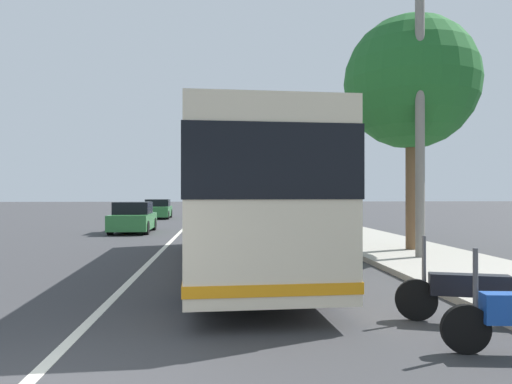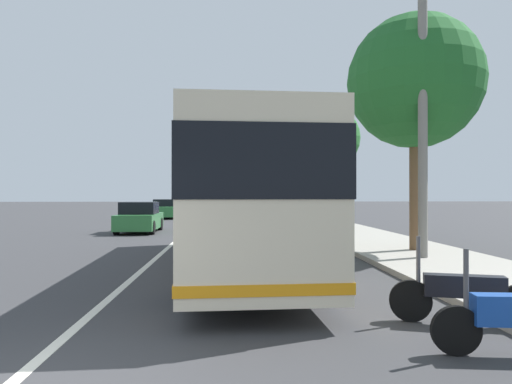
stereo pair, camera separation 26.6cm
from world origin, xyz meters
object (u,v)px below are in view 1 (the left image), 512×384
Objects in this scene: roadside_tree_far_block at (322,139)px; utility_pole at (420,126)px; motorcycle_angled at (468,292)px; car_far_distant at (227,204)px; car_side_street at (158,210)px; car_behind_bus at (133,218)px; coach_bus at (237,194)px; roadside_tree_mid_block at (411,83)px; car_oncoming at (233,207)px.

utility_pole is (-10.89, -0.30, -0.93)m from roadside_tree_far_block.
roadside_tree_far_block reaches higher than motorcycle_angled.
car_side_street is at bearing 162.15° from car_far_distant.
car_behind_bus is at bearing 91.81° from roadside_tree_far_block.
car_side_street is at bearing -57.06° from motorcycle_angled.
roadside_tree_far_block is 10.94m from utility_pole.
coach_bus is 6.43m from motorcycle_angled.
coach_bus is at bearing 95.94° from utility_pole.
roadside_tree_far_block is (9.14, 0.79, -0.69)m from roadside_tree_mid_block.
car_oncoming is (29.04, -0.74, -1.16)m from coach_bus.
motorcycle_angled is 17.46m from roadside_tree_far_block.
car_side_street reaches higher than motorcycle_angled.
car_behind_bus is (11.12, 4.61, -1.17)m from coach_bus.
coach_bus is at bearing 157.41° from roadside_tree_far_block.
roadside_tree_far_block reaches higher than car_oncoming.
motorcycle_angled is 7.08m from utility_pole.
coach_bus is 29.07m from car_oncoming.
utility_pole reaches higher than car_behind_bus.
car_behind_bus is at bearing 42.35° from utility_pole.
roadside_tree_mid_block is 1.00× the size of utility_pole.
coach_bus reaches higher than motorcycle_angled.
motorcycle_angled is at bearing -178.30° from car_far_distant.
car_behind_bus is at bearing 48.92° from roadside_tree_mid_block.
car_far_distant is at bearing 6.98° from roadside_tree_mid_block.
roadside_tree_far_block is 0.84× the size of utility_pole.
car_far_distant is 32.26m from roadside_tree_far_block.
roadside_tree_mid_block is 2.44m from utility_pole.
utility_pole is (5.97, -1.93, 3.28)m from motorcycle_angled.
car_far_distant is 42.98m from utility_pole.
car_side_street is 16.56m from roadside_tree_far_block.
utility_pole is (-23.59, -10.16, 3.05)m from car_side_street.
utility_pole reaches higher than car_oncoming.
motorcycle_angled is 48.67m from car_far_distant.
car_oncoming is 18.50m from roadside_tree_far_block.
car_oncoming is at bearing 8.61° from utility_pole.
motorcycle_angled is at bearing 162.67° from roadside_tree_mid_block.
car_oncoming reaches higher than motorcycle_angled.
utility_pole reaches higher than roadside_tree_far_block.
motorcycle_angled is 0.47× the size of car_oncoming.
coach_bus is 12.68m from roadside_tree_far_block.
roadside_tree_mid_block is 9.20m from roadside_tree_far_block.
car_behind_bus is 0.93× the size of car_far_distant.
car_oncoming is at bearing -4.07° from coach_bus.
car_behind_bus is at bearing 162.75° from car_oncoming.
car_oncoming is 14.12m from car_far_distant.
car_behind_bus is 32.44m from car_far_distant.
car_far_distant is 0.59× the size of roadside_tree_mid_block.
car_side_street is 24.74m from roadside_tree_mid_block.
roadside_tree_far_block is (11.42, -4.75, 2.80)m from coach_bus.
motorcycle_angled is 30.69m from car_side_street.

